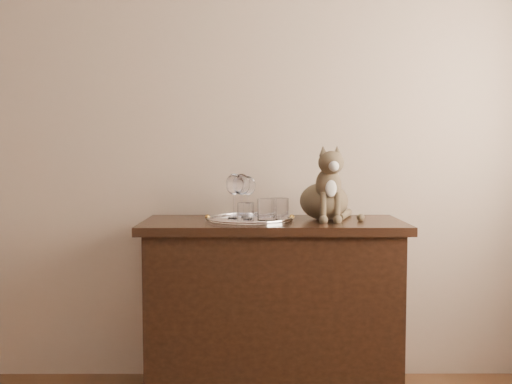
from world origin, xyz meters
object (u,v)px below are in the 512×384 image
wine_glass_d (242,196)px  wine_glass_a (234,196)px  sideboard (273,311)px  tumbler_c (279,209)px  cat (324,183)px  tray (250,220)px  tumbler_a (267,210)px  wine_glass_b (248,196)px  tumbler_b (246,212)px

wine_glass_d → wine_glass_a: bearing=169.6°
sideboard → tumbler_c: size_ratio=12.24×
wine_glass_a → cat: cat is taller
cat → wine_glass_a: bearing=176.0°
tray → tumbler_a: (0.08, -0.05, 0.05)m
tumbler_a → tray: bearing=147.1°
tray → tumbler_c: tumbler_c is taller
wine_glass_b → cat: 0.37m
wine_glass_a → wine_glass_d: bearing=-10.4°
sideboard → cat: bearing=11.3°
tumbler_a → wine_glass_a: bearing=150.7°
sideboard → tumbler_a: (-0.03, -0.05, 0.48)m
tray → wine_glass_b: (-0.01, 0.11, 0.10)m
wine_glass_b → cat: (0.36, -0.06, 0.07)m
wine_glass_d → tumbler_b: (0.02, -0.13, -0.06)m
sideboard → tumbler_b: 0.50m
sideboard → wine_glass_d: bearing=170.4°
wine_glass_a → cat: (0.42, 0.02, 0.06)m
wine_glass_b → tumbler_a: size_ratio=1.97×
cat → wine_glass_d: bearing=177.2°
tumbler_b → tumbler_a: bearing=26.0°
cat → tray: bearing=-178.0°
wine_glass_a → tumbler_c: (0.21, -0.05, -0.06)m
tumbler_b → tray: bearing=79.7°
wine_glass_d → cat: 0.39m
tray → sideboard: bearing=1.6°
tumbler_a → cat: 0.31m
wine_glass_d → cat: bearing=3.5°
sideboard → tumbler_a: 0.49m
sideboard → tumbler_c: tumbler_c is taller
tray → wine_glass_d: bearing=144.3°
wine_glass_b → tumbler_b: bearing=-92.3°
tumbler_a → tumbler_c: 0.07m
wine_glass_b → cat: bearing=-9.7°
wine_glass_b → wine_glass_d: bearing=-108.8°
sideboard → tumbler_b: tumbler_b is taller
wine_glass_a → tumbler_c: size_ratio=2.13×
wine_glass_b → tumbler_a: bearing=-61.6°
tumbler_c → cat: 0.25m
tumbler_b → tumbler_c: 0.17m
tumbler_c → cat: bearing=16.5°
tumbler_a → cat: (0.27, 0.10, 0.12)m
tray → cat: cat is taller
tumbler_a → tumbler_c: size_ratio=1.01×
sideboard → wine_glass_d: size_ratio=5.74×
tumbler_c → tray: bearing=174.9°
wine_glass_b → sideboard: bearing=-43.1°
tray → tumbler_c: bearing=-5.1°
wine_glass_d → tumbler_c: 0.19m
wine_glass_b → cat: size_ratio=0.56×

